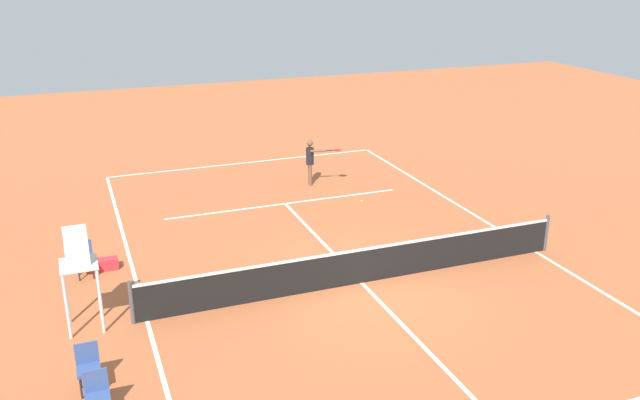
# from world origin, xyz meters

# --- Properties ---
(ground_plane) EXTENTS (60.00, 60.00, 0.00)m
(ground_plane) POSITION_xyz_m (0.00, 0.00, 0.00)
(ground_plane) COLOR #B76038
(court_lines) EXTENTS (10.93, 23.04, 0.01)m
(court_lines) POSITION_xyz_m (0.00, 0.00, 0.00)
(court_lines) COLOR white
(court_lines) RESTS_ON ground
(tennis_net) EXTENTS (11.53, 0.10, 1.07)m
(tennis_net) POSITION_xyz_m (0.00, 0.00, 0.50)
(tennis_net) COLOR #4C4C51
(tennis_net) RESTS_ON ground
(player_serving) EXTENTS (1.23, 0.80, 1.69)m
(player_serving) POSITION_xyz_m (-1.54, -7.89, 1.00)
(player_serving) COLOR brown
(player_serving) RESTS_ON ground
(tennis_ball) EXTENTS (0.07, 0.07, 0.07)m
(tennis_ball) POSITION_xyz_m (-2.50, -5.54, 0.03)
(tennis_ball) COLOR #CCE033
(tennis_ball) RESTS_ON ground
(umpire_chair) EXTENTS (0.80, 0.80, 2.41)m
(umpire_chair) POSITION_xyz_m (6.72, -0.21, 1.61)
(umpire_chair) COLOR silver
(umpire_chair) RESTS_ON ground
(courtside_chair_near) EXTENTS (0.44, 0.46, 0.95)m
(courtside_chair_near) POSITION_xyz_m (6.77, 2.26, 0.53)
(courtside_chair_near) COLOR #262626
(courtside_chair_near) RESTS_ON ground
(courtside_chair_mid) EXTENTS (0.44, 0.46, 0.95)m
(courtside_chair_mid) POSITION_xyz_m (6.59, -2.97, 0.53)
(courtside_chair_mid) COLOR #262626
(courtside_chair_mid) RESTS_ON ground
(courtside_chair_far) EXTENTS (0.44, 0.46, 0.95)m
(courtside_chair_far) POSITION_xyz_m (6.67, 3.26, 0.53)
(courtside_chair_far) COLOR #262626
(courtside_chair_far) RESTS_ON ground
(equipment_bag) EXTENTS (0.76, 0.32, 0.30)m
(equipment_bag) POSITION_xyz_m (6.13, -3.18, 0.15)
(equipment_bag) COLOR red
(equipment_bag) RESTS_ON ground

